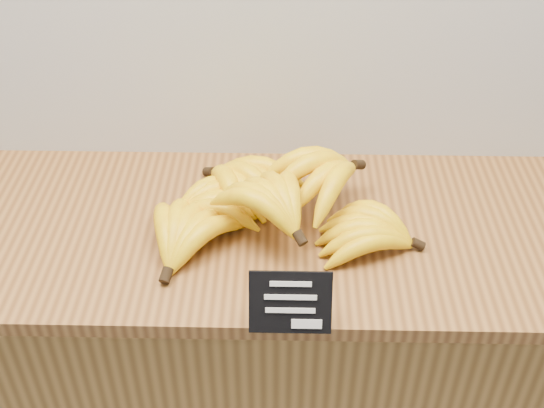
{
  "coord_description": "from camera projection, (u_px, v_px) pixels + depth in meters",
  "views": [
    {
      "loc": [
        0.01,
        1.72,
        1.79
      ],
      "look_at": [
        -0.01,
        2.7,
        1.02
      ],
      "focal_mm": 45.0,
      "sensor_mm": 36.0,
      "label": 1
    }
  ],
  "objects": [
    {
      "name": "counter_top",
      "position": [
        273.0,
        230.0,
        1.35
      ],
      "size": [
        1.41,
        0.54,
        0.03
      ],
      "primitive_type": "cube",
      "color": "brown",
      "rests_on": "counter"
    },
    {
      "name": "banana_pile",
      "position": [
        264.0,
        202.0,
        1.31
      ],
      "size": [
        0.59,
        0.42,
        0.13
      ],
      "color": "yellow",
      "rests_on": "counter_top"
    },
    {
      "name": "chalkboard_sign",
      "position": [
        290.0,
        303.0,
        1.11
      ],
      "size": [
        0.14,
        0.04,
        0.1
      ],
      "primitive_type": "cube",
      "rotation": [
        -0.37,
        0.0,
        0.0
      ],
      "color": "black",
      "rests_on": "counter_top"
    },
    {
      "name": "counter",
      "position": [
        272.0,
        377.0,
        1.64
      ],
      "size": [
        1.34,
        0.5,
        0.9
      ],
      "primitive_type": "cube",
      "color": "olive",
      "rests_on": "ground"
    }
  ]
}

